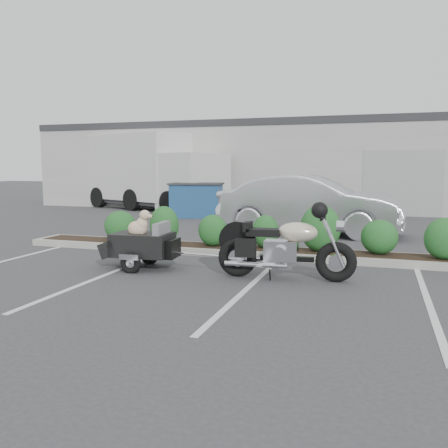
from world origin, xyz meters
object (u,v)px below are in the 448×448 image
(pet_trailer, at_px, (142,243))
(dumpster, at_px, (197,200))
(delivery_truck, at_px, (154,173))
(motorcycle, at_px, (285,248))
(sedan, at_px, (310,204))

(pet_trailer, distance_m, dumpster, 9.46)
(dumpster, relative_size, delivery_truck, 0.29)
(motorcycle, xyz_separation_m, pet_trailer, (-2.79, 0.02, -0.07))
(motorcycle, height_order, sedan, sedan)
(dumpster, bearing_deg, sedan, -45.44)
(motorcycle, relative_size, delivery_truck, 0.31)
(dumpster, distance_m, delivery_truck, 4.11)
(sedan, xyz_separation_m, dumpster, (-4.86, 3.39, -0.19))
(pet_trailer, bearing_deg, dumpster, 100.92)
(motorcycle, distance_m, delivery_truck, 14.41)
(pet_trailer, height_order, dumpster, dumpster)
(motorcycle, distance_m, pet_trailer, 2.79)
(sedan, xyz_separation_m, delivery_truck, (-7.94, 5.94, 0.78))
(sedan, bearing_deg, pet_trailer, 161.52)
(sedan, bearing_deg, dumpster, 59.33)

